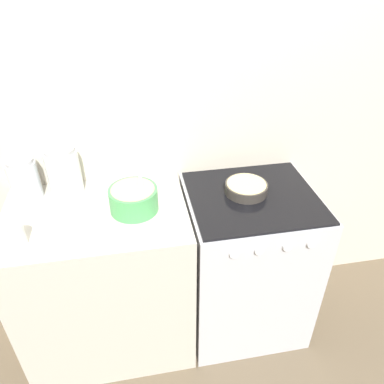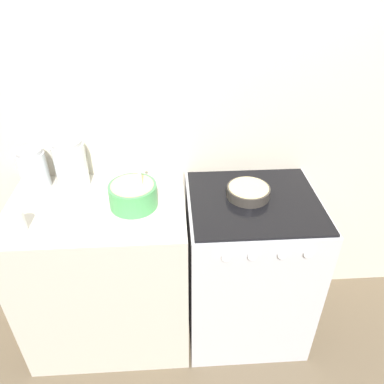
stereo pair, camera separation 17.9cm
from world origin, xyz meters
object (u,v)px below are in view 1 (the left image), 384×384
Objects in this scene: stove at (246,263)px; mixing_bowl at (134,198)px; tin_can at (17,235)px; storage_jar_left at (25,181)px; storage_jar_middle at (65,175)px; baking_pan at (246,188)px.

stove is 2.89× the size of mixing_bowl.
tin_can is (-0.49, -0.16, -0.02)m from mixing_bowl.
tin_can is at bearing -86.49° from storage_jar_left.
stove is 0.79m from mixing_bowl.
storage_jar_left is at bearing 180.00° from storage_jar_middle.
stove is at bearing 0.49° from mixing_bowl.
storage_jar_left reaches higher than stove.
mixing_bowl is 0.56m from baking_pan.
mixing_bowl is at bearing 17.77° from tin_can.
tin_can is at bearing -169.36° from baking_pan.
stove is 1.24m from storage_jar_left.
mixing_bowl reaches higher than stove.
tin_can is (0.02, -0.36, -0.04)m from storage_jar_left.
tin_can is at bearing -162.23° from mixing_bowl.
baking_pan is at bearing -8.53° from storage_jar_left.
tin_can is (-1.07, -0.16, 0.51)m from stove.
storage_jar_left is 0.36m from tin_can.
mixing_bowl is 3.24× the size of tin_can.
storage_jar_left is 2.12× the size of tin_can.
stove is at bearing -51.32° from baking_pan.
stove is at bearing 8.53° from tin_can.
stove is at bearing -10.11° from storage_jar_left.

